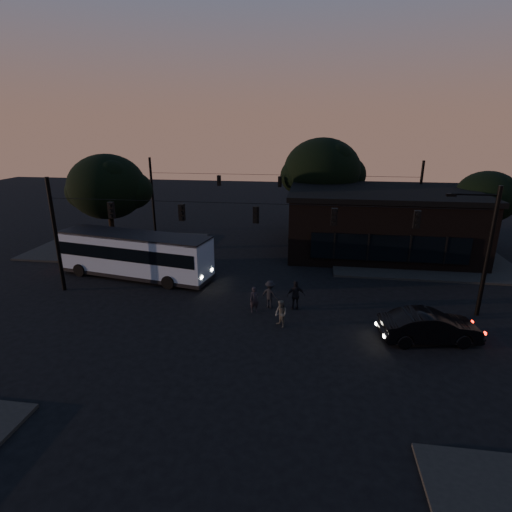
# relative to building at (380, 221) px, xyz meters

# --- Properties ---
(ground) EXTENTS (120.00, 120.00, 0.00)m
(ground) POSITION_rel_building_xyz_m (-9.00, -15.97, -2.71)
(ground) COLOR black
(ground) RESTS_ON ground
(sidewalk_far_right) EXTENTS (14.00, 10.00, 0.15)m
(sidewalk_far_right) POSITION_rel_building_xyz_m (3.00, -1.97, -2.63)
(sidewalk_far_right) COLOR black
(sidewalk_far_right) RESTS_ON ground
(sidewalk_far_left) EXTENTS (14.00, 10.00, 0.15)m
(sidewalk_far_left) POSITION_rel_building_xyz_m (-23.00, -1.97, -2.63)
(sidewalk_far_left) COLOR black
(sidewalk_far_left) RESTS_ON ground
(building) EXTENTS (15.40, 10.41, 5.40)m
(building) POSITION_rel_building_xyz_m (0.00, 0.00, 0.00)
(building) COLOR black
(building) RESTS_ON ground
(tree_behind) EXTENTS (7.60, 7.60, 9.43)m
(tree_behind) POSITION_rel_building_xyz_m (-5.00, 6.03, 3.48)
(tree_behind) COLOR black
(tree_behind) RESTS_ON ground
(tree_right) EXTENTS (5.20, 5.20, 6.86)m
(tree_right) POSITION_rel_building_xyz_m (9.00, 2.03, 1.93)
(tree_right) COLOR black
(tree_right) RESTS_ON ground
(tree_left) EXTENTS (6.40, 6.40, 8.30)m
(tree_left) POSITION_rel_building_xyz_m (-23.00, -2.97, 2.86)
(tree_left) COLOR black
(tree_left) RESTS_ON ground
(signal_rig_near) EXTENTS (26.24, 0.30, 7.50)m
(signal_rig_near) POSITION_rel_building_xyz_m (-9.00, -11.97, 1.74)
(signal_rig_near) COLOR black
(signal_rig_near) RESTS_ON ground
(signal_rig_far) EXTENTS (26.24, 0.30, 7.50)m
(signal_rig_far) POSITION_rel_building_xyz_m (-9.00, 4.03, 1.50)
(signal_rig_far) COLOR black
(signal_rig_far) RESTS_ON ground
(bus) EXTENTS (11.72, 4.71, 3.22)m
(bus) POSITION_rel_building_xyz_m (-18.25, -8.92, -0.90)
(bus) COLOR #93A3BC
(bus) RESTS_ON ground
(car) EXTENTS (5.13, 2.47, 1.62)m
(car) POSITION_rel_building_xyz_m (0.39, -15.49, -1.90)
(car) COLOR black
(car) RESTS_ON ground
(pedestrian_a) EXTENTS (0.67, 0.57, 1.57)m
(pedestrian_a) POSITION_rel_building_xyz_m (-8.88, -13.43, -1.93)
(pedestrian_a) COLOR black
(pedestrian_a) RESTS_ON ground
(pedestrian_b) EXTENTS (0.92, 0.94, 1.53)m
(pedestrian_b) POSITION_rel_building_xyz_m (-7.19, -15.03, -1.94)
(pedestrian_b) COLOR #494943
(pedestrian_b) RESTS_ON ground
(pedestrian_c) EXTENTS (1.15, 0.69, 1.83)m
(pedestrian_c) POSITION_rel_building_xyz_m (-6.50, -12.76, -1.79)
(pedestrian_c) COLOR black
(pedestrian_c) RESTS_ON ground
(pedestrian_d) EXTENTS (1.27, 1.02, 1.72)m
(pedestrian_d) POSITION_rel_building_xyz_m (-8.04, -12.68, -1.85)
(pedestrian_d) COLOR black
(pedestrian_d) RESTS_ON ground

